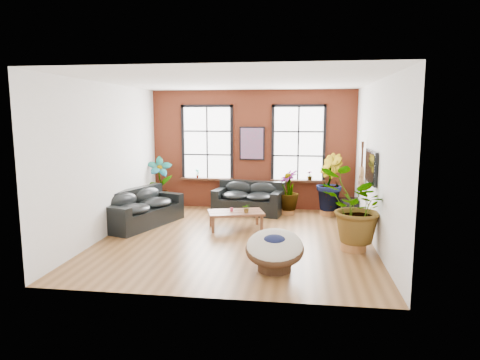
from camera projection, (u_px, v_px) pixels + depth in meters
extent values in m
cube|color=brown|center=(236.00, 239.00, 9.73)|extent=(6.00, 6.50, 0.02)
cube|color=white|center=(236.00, 81.00, 9.20)|extent=(6.00, 6.50, 0.02)
cube|color=#572214|center=(252.00, 150.00, 12.66)|extent=(6.00, 0.02, 3.50)
cube|color=silver|center=(204.00, 186.00, 6.27)|extent=(6.00, 0.02, 3.50)
cube|color=silver|center=(108.00, 160.00, 9.87)|extent=(0.02, 6.50, 3.50)
cube|color=silver|center=(377.00, 164.00, 9.06)|extent=(0.02, 6.50, 3.50)
cube|color=white|center=(207.00, 143.00, 12.75)|extent=(1.40, 0.02, 2.10)
cube|color=black|center=(207.00, 179.00, 12.85)|extent=(1.60, 0.22, 0.06)
cube|color=white|center=(298.00, 144.00, 12.39)|extent=(1.40, 0.02, 2.10)
cube|color=black|center=(298.00, 181.00, 12.48)|extent=(1.60, 0.22, 0.06)
cube|color=black|center=(248.00, 206.00, 12.19)|extent=(2.07, 1.27, 0.44)
cube|color=black|center=(252.00, 188.00, 12.45)|extent=(1.94, 0.57, 0.45)
cube|color=black|center=(220.00, 192.00, 12.40)|extent=(0.39, 0.96, 0.23)
cube|color=black|center=(278.00, 196.00, 11.87)|extent=(0.39, 0.96, 0.23)
ellipsoid|color=black|center=(236.00, 195.00, 12.21)|extent=(0.94, 0.92, 0.25)
ellipsoid|color=black|center=(239.00, 188.00, 12.44)|extent=(0.84, 0.39, 0.43)
ellipsoid|color=black|center=(260.00, 197.00, 11.98)|extent=(0.94, 0.92, 0.25)
ellipsoid|color=black|center=(263.00, 190.00, 12.21)|extent=(0.84, 0.39, 0.43)
cube|color=black|center=(143.00, 217.00, 10.85)|extent=(1.66, 2.46, 0.44)
cube|color=black|center=(131.00, 198.00, 10.95)|extent=(0.98, 2.22, 0.46)
cube|color=black|center=(113.00, 212.00, 9.90)|extent=(0.98, 0.54, 0.23)
cube|color=black|center=(167.00, 197.00, 11.70)|extent=(0.98, 0.54, 0.23)
ellipsoid|color=black|center=(132.00, 209.00, 10.39)|extent=(1.09, 1.21, 0.25)
ellipsoid|color=black|center=(123.00, 202.00, 10.49)|extent=(0.57, 1.02, 0.44)
ellipsoid|color=black|center=(155.00, 203.00, 11.18)|extent=(1.09, 1.21, 0.25)
ellipsoid|color=black|center=(147.00, 195.00, 11.28)|extent=(0.57, 1.02, 0.44)
cube|color=brown|center=(236.00, 213.00, 10.51)|extent=(1.49, 1.11, 0.06)
cube|color=black|center=(236.00, 213.00, 10.38)|extent=(1.28, 0.39, 0.00)
cube|color=black|center=(235.00, 210.00, 10.63)|extent=(1.28, 0.39, 0.00)
cube|color=brown|center=(213.00, 225.00, 10.15)|extent=(0.08, 0.08, 0.37)
cube|color=brown|center=(262.00, 223.00, 10.33)|extent=(0.08, 0.08, 0.37)
cube|color=brown|center=(211.00, 219.00, 10.75)|extent=(0.08, 0.08, 0.37)
cube|color=brown|center=(257.00, 217.00, 10.92)|extent=(0.08, 0.08, 0.37)
cylinder|color=#C0304C|center=(232.00, 209.00, 10.53)|extent=(0.09, 0.09, 0.09)
cylinder|color=#3D2515|center=(274.00, 264.00, 7.69)|extent=(0.61, 0.61, 0.24)
torus|color=#3D2515|center=(275.00, 249.00, 7.65)|extent=(1.05, 1.05, 0.48)
ellipsoid|color=beige|center=(275.00, 246.00, 7.64)|extent=(1.01, 1.07, 0.65)
ellipsoid|color=#12183B|center=(275.00, 240.00, 7.57)|extent=(0.40, 0.32, 0.18)
cube|color=black|center=(252.00, 143.00, 12.56)|extent=(0.74, 0.04, 0.98)
cube|color=#0C7F8C|center=(252.00, 143.00, 12.53)|extent=(0.66, 0.02, 0.90)
cube|color=black|center=(371.00, 167.00, 9.38)|extent=(0.06, 1.25, 0.72)
cube|color=black|center=(369.00, 167.00, 9.38)|extent=(0.01, 1.15, 0.62)
cylinder|color=#B27F4C|center=(361.00, 183.00, 10.49)|extent=(0.09, 0.38, 0.38)
cylinder|color=#B27F4C|center=(361.00, 173.00, 10.45)|extent=(0.09, 0.30, 0.30)
cylinder|color=black|center=(361.00, 183.00, 10.49)|extent=(0.09, 0.11, 0.11)
cube|color=black|center=(362.00, 158.00, 10.40)|extent=(0.04, 0.05, 0.55)
cube|color=black|center=(363.00, 144.00, 10.35)|extent=(0.06, 0.06, 0.14)
cube|color=black|center=(351.00, 208.00, 11.61)|extent=(0.74, 0.66, 0.53)
cylinder|color=#A96A37|center=(162.00, 202.00, 12.70)|extent=(0.69, 0.69, 0.41)
cylinder|color=#A96A37|center=(328.00, 209.00, 11.98)|extent=(0.57, 0.57, 0.33)
cylinder|color=#A96A37|center=(354.00, 241.00, 8.84)|extent=(0.63, 0.63, 0.38)
cylinder|color=#A96A37|center=(287.00, 208.00, 12.09)|extent=(0.47, 0.47, 0.32)
imported|color=#306019|center=(160.00, 181.00, 12.60)|extent=(0.89, 0.77, 1.42)
imported|color=#306019|center=(329.00, 182.00, 11.90)|extent=(0.81, 0.95, 1.57)
imported|color=#306019|center=(355.00, 207.00, 8.70)|extent=(1.75, 1.66, 1.54)
imported|color=#306019|center=(288.00, 190.00, 11.97)|extent=(0.82, 0.82, 1.12)
imported|color=#306019|center=(247.00, 208.00, 10.35)|extent=(0.20, 0.18, 0.22)
imported|color=#306019|center=(197.00, 173.00, 12.86)|extent=(0.17, 0.17, 0.27)
imported|color=#306019|center=(310.00, 176.00, 12.41)|extent=(0.19, 0.19, 0.27)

